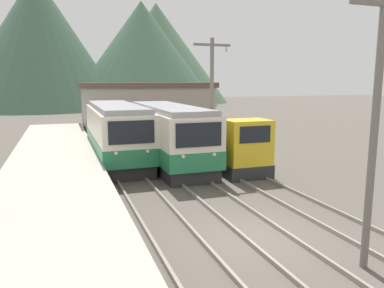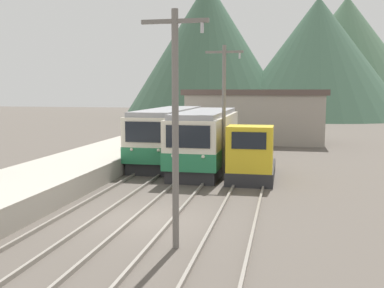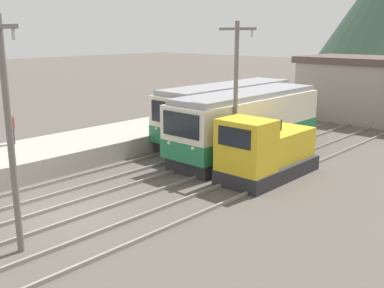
% 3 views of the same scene
% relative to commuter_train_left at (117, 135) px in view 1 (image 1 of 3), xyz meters
% --- Properties ---
extents(ground_plane, '(200.00, 200.00, 0.00)m').
position_rel_commuter_train_left_xyz_m(ground_plane, '(2.60, -13.03, -1.66)').
color(ground_plane, '#564F47').
extents(platform_left, '(4.50, 54.00, 0.99)m').
position_rel_commuter_train_left_xyz_m(platform_left, '(-3.65, -13.03, -1.16)').
color(platform_left, '#ADA599').
rests_on(platform_left, ground).
extents(track_left, '(1.54, 60.00, 0.14)m').
position_rel_commuter_train_left_xyz_m(track_left, '(0.00, -13.03, -1.59)').
color(track_left, gray).
rests_on(track_left, ground).
extents(track_center, '(1.54, 60.00, 0.14)m').
position_rel_commuter_train_left_xyz_m(track_center, '(2.80, -13.03, -1.59)').
color(track_center, gray).
rests_on(track_center, ground).
extents(track_right, '(1.54, 60.00, 0.14)m').
position_rel_commuter_train_left_xyz_m(track_right, '(5.80, -13.03, -1.59)').
color(track_right, gray).
rests_on(track_right, ground).
extents(commuter_train_left, '(2.84, 10.57, 3.56)m').
position_rel_commuter_train_left_xyz_m(commuter_train_left, '(0.00, 0.00, 0.00)').
color(commuter_train_left, '#28282B').
rests_on(commuter_train_left, ground).
extents(commuter_train_center, '(2.84, 10.49, 3.54)m').
position_rel_commuter_train_left_xyz_m(commuter_train_center, '(2.80, -1.85, -0.01)').
color(commuter_train_center, '#28282B').
rests_on(commuter_train_center, ground).
extents(shunting_locomotive, '(2.40, 5.45, 3.00)m').
position_rel_commuter_train_left_xyz_m(shunting_locomotive, '(5.80, -4.51, -0.45)').
color(shunting_locomotive, '#28282B').
rests_on(shunting_locomotive, ground).
extents(catenary_mast_near, '(2.00, 0.20, 7.12)m').
position_rel_commuter_train_left_xyz_m(catenary_mast_near, '(4.31, -15.74, 2.22)').
color(catenary_mast_near, slate).
rests_on(catenary_mast_near, ground).
extents(catenary_mast_mid, '(2.00, 0.20, 7.12)m').
position_rel_commuter_train_left_xyz_m(catenary_mast_mid, '(4.31, -4.90, 2.22)').
color(catenary_mast_mid, slate).
rests_on(catenary_mast_mid, ground).
extents(station_building, '(12.60, 6.30, 4.82)m').
position_rel_commuter_train_left_xyz_m(station_building, '(4.82, 12.97, 0.78)').
color(station_building, gray).
rests_on(station_building, ground).
extents(mountain_backdrop, '(56.79, 45.00, 23.82)m').
position_rel_commuter_train_left_xyz_m(mountain_backdrop, '(8.99, 56.87, 9.56)').
color(mountain_backdrop, '#3D5B47').
rests_on(mountain_backdrop, ground).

